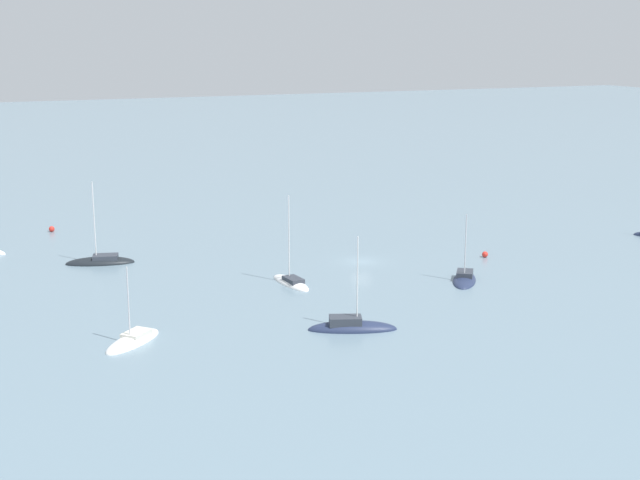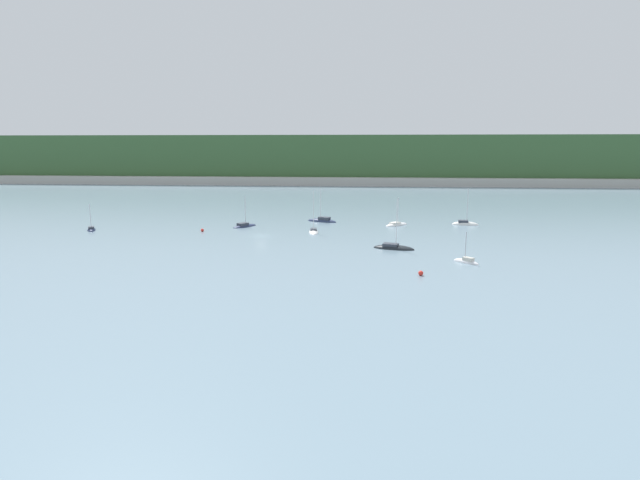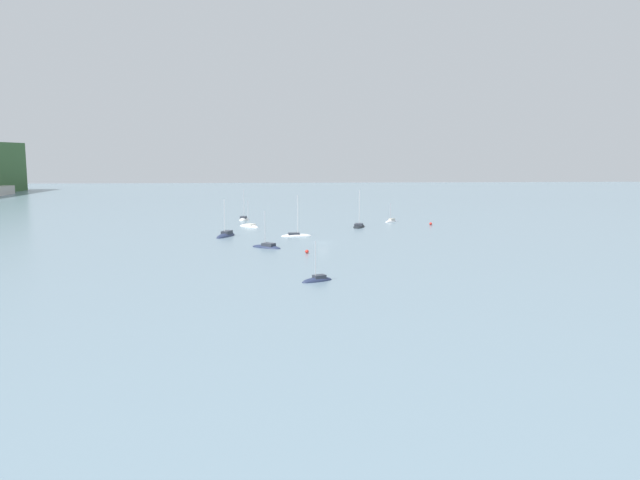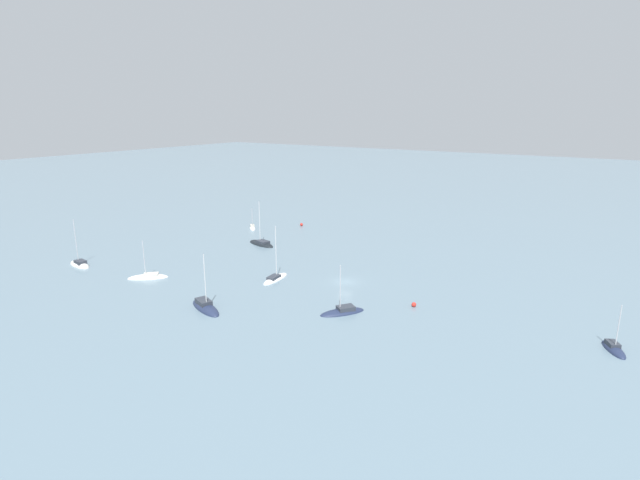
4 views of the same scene
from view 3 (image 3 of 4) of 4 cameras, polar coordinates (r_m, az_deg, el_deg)
The scene contains 11 objects.
ground_plane at distance 143.83m, azimuth 0.26°, elevation -0.24°, with size 600.00×600.00×0.00m, color slate.
sailboat_0 at distance 100.57m, azimuth -0.26°, elevation -3.73°, with size 4.25×5.72×7.18m.
sailboat_1 at distance 176.04m, azimuth -6.50°, elevation 1.23°, with size 7.25×6.93×8.06m.
sailboat_2 at distance 188.66m, azimuth 6.51°, elevation 1.68°, with size 4.77×4.82×6.26m.
sailboat_3 at distance 194.30m, azimuth -6.98°, elevation 1.86°, with size 7.21×3.44×10.50m.
sailboat_4 at distance 156.42m, azimuth -8.61°, elevation 0.37°, with size 8.99×5.57×10.07m.
sailboat_5 at distance 136.59m, azimuth -4.90°, elevation -0.66°, with size 6.45×7.56×8.54m.
sailboat_6 at distance 174.77m, azimuth 3.58°, elevation 1.22°, with size 8.94×5.04×11.10m.
sailboat_7 at distance 155.25m, azimuth -2.21°, elevation 0.39°, with size 3.02×7.83×10.79m.
mooring_buoy_0 at distance 128.26m, azimuth -1.20°, elevation -1.06°, with size 0.77×0.77×0.77m.
mooring_buoy_1 at distance 181.73m, azimuth 10.09°, elevation 1.47°, with size 0.82×0.82×0.82m.
Camera 3 is at (-142.06, 9.65, 20.37)m, focal length 35.00 mm.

